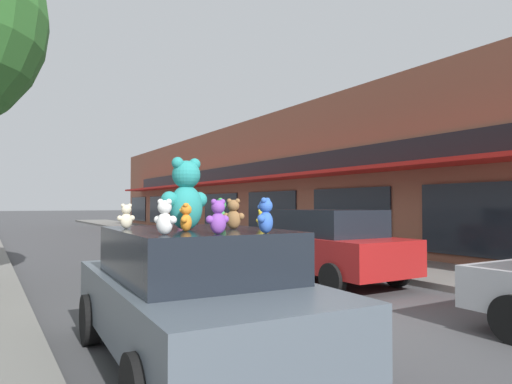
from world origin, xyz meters
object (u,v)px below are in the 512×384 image
teddy_bear_white (165,217)px  teddy_bear_brown (233,214)px  teddy_bear_yellow (262,219)px  teddy_bear_cream (126,217)px  teddy_bear_purple (218,217)px  teddy_bear_giant (186,195)px  teddy_bear_green (220,213)px  parked_car_far_center (326,244)px  teddy_bear_blue (265,216)px  teddy_bear_orange (186,218)px  plush_art_car (195,293)px  teddy_bear_pink (182,213)px

teddy_bear_white → teddy_bear_brown: 1.15m
teddy_bear_brown → teddy_bear_yellow: bearing=-162.8°
teddy_bear_cream → teddy_bear_white: 1.24m
teddy_bear_purple → teddy_bear_giant: bearing=-94.1°
teddy_bear_green → parked_car_far_center: teddy_bear_green is taller
teddy_bear_purple → parked_car_far_center: size_ratio=0.08×
teddy_bear_giant → teddy_bear_brown: 0.59m
teddy_bear_blue → parked_car_far_center: 6.46m
teddy_bear_brown → parked_car_far_center: 5.82m
teddy_bear_yellow → teddy_bear_purple: (-0.86, -0.59, 0.05)m
teddy_bear_green → teddy_bear_orange: (-0.68, -0.56, -0.03)m
teddy_bear_white → teddy_bear_yellow: size_ratio=1.48×
plush_art_car → teddy_bear_purple: teddy_bear_purple is taller
teddy_bear_yellow → teddy_bear_cream: bearing=25.1°
teddy_bear_cream → teddy_bear_purple: (0.50, -1.42, 0.02)m
teddy_bear_purple → parked_car_far_center: (4.97, 4.40, -0.81)m
teddy_bear_green → teddy_bear_yellow: 0.60m
teddy_bear_white → teddy_bear_brown: bearing=-96.9°
teddy_bear_pink → teddy_bear_purple: bearing=33.7°
teddy_bear_white → teddy_bear_purple: (0.47, -0.17, -0.00)m
teddy_bear_purple → teddy_bear_yellow: bearing=-149.4°
plush_art_car → teddy_bear_giant: 1.13m
teddy_bear_blue → teddy_bear_brown: 0.85m
teddy_bear_pink → teddy_bear_giant: bearing=25.7°
teddy_bear_purple → parked_car_far_center: 6.69m
plush_art_car → teddy_bear_blue: bearing=-71.7°
teddy_bear_yellow → teddy_bear_pink: teddy_bear_pink is taller
teddy_bear_giant → teddy_bear_blue: 1.08m
teddy_bear_green → parked_car_far_center: 5.55m
plush_art_car → teddy_bear_purple: (-0.16, -0.92, 0.89)m
teddy_bear_pink → teddy_bear_brown: (0.15, -1.20, -0.00)m
teddy_bear_pink → teddy_bear_brown: teddy_bear_pink is taller
teddy_bear_giant → parked_car_far_center: teddy_bear_giant is taller
teddy_bear_orange → teddy_bear_purple: (0.10, -0.56, 0.02)m
teddy_bear_giant → teddy_bear_white: 0.84m
teddy_bear_orange → teddy_bear_cream: bearing=-124.7°
teddy_bear_blue → teddy_bear_purple: 0.47m
teddy_bear_yellow → parked_car_far_center: 5.66m
teddy_bear_cream → plush_art_car: bearing=137.0°
teddy_bear_pink → teddy_bear_blue: bearing=47.1°
teddy_bear_green → parked_car_far_center: size_ratio=0.09×
teddy_bear_giant → parked_car_far_center: bearing=-156.7°
teddy_bear_blue → teddy_bear_yellow: 0.83m
teddy_bear_giant → teddy_bear_white: teddy_bear_giant is taller
teddy_bear_blue → parked_car_far_center: (4.52, 4.54, -0.82)m
parked_car_far_center → teddy_bear_yellow: bearing=-137.2°
teddy_bear_green → teddy_bear_purple: size_ratio=1.08×
teddy_bear_orange → teddy_bear_blue: bearing=69.0°
plush_art_car → teddy_bear_green: size_ratio=11.81×
teddy_bear_blue → teddy_bear_purple: teddy_bear_blue is taller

